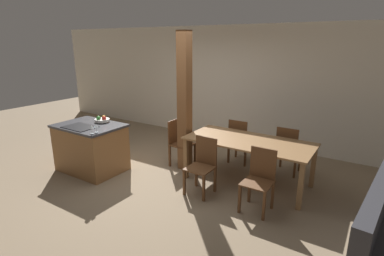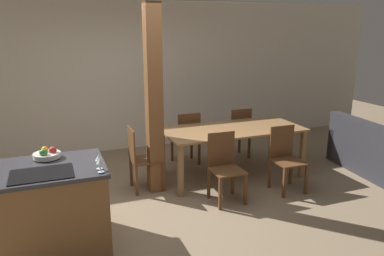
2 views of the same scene
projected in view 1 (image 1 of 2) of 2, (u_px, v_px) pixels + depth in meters
ground_plane at (158, 176)px, 5.39m from camera, size 16.00×16.00×0.00m
wall_back at (226, 84)px, 7.14m from camera, size 11.20×0.08×2.70m
kitchen_island at (91, 147)px, 5.55m from camera, size 1.20×0.87×0.89m
fruit_bowl at (102, 120)px, 5.60m from camera, size 0.28×0.28×0.11m
wine_glass_near at (91, 127)px, 4.83m from camera, size 0.08×0.08×0.15m
wine_glass_middle at (96, 126)px, 4.91m from camera, size 0.08×0.08×0.15m
dining_table at (248, 145)px, 4.99m from camera, size 2.09×0.96×0.76m
dining_chair_near_left at (202, 164)px, 4.72m from camera, size 0.40×0.40×0.89m
dining_chair_near_right at (259, 179)px, 4.23m from camera, size 0.40×0.40×0.89m
dining_chair_far_left at (240, 140)px, 5.86m from camera, size 0.40×0.40×0.89m
dining_chair_far_right at (288, 150)px, 5.37m from camera, size 0.40×0.40×0.89m
dining_chair_head_end at (179, 142)px, 5.78m from camera, size 0.40×0.40×0.89m
timber_post at (185, 103)px, 5.39m from camera, size 0.20×0.20×2.52m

